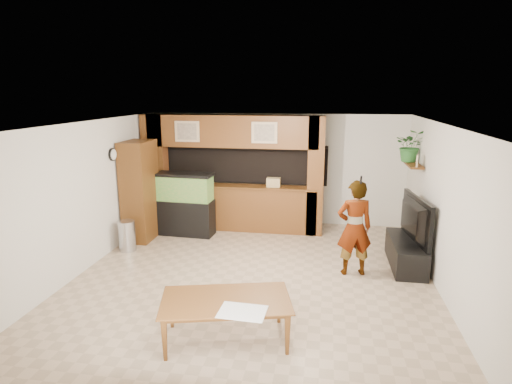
% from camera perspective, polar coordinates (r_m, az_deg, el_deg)
% --- Properties ---
extents(floor, '(6.50, 6.50, 0.00)m').
position_cam_1_polar(floor, '(7.50, -0.32, -11.17)').
color(floor, tan).
rests_on(floor, ground).
extents(ceiling, '(6.50, 6.50, 0.00)m').
position_cam_1_polar(ceiling, '(6.84, -0.35, 9.05)').
color(ceiling, white).
rests_on(ceiling, wall_back).
extents(wall_back, '(6.00, 0.00, 6.00)m').
position_cam_1_polar(wall_back, '(10.20, 2.74, 3.10)').
color(wall_back, silver).
rests_on(wall_back, floor).
extents(wall_left, '(0.00, 6.50, 6.50)m').
position_cam_1_polar(wall_left, '(8.11, -21.73, -0.53)').
color(wall_left, silver).
rests_on(wall_left, floor).
extents(wall_right, '(0.00, 6.50, 6.50)m').
position_cam_1_polar(wall_right, '(7.21, 23.91, -2.39)').
color(wall_right, silver).
rests_on(wall_right, floor).
extents(partition, '(4.20, 0.99, 2.60)m').
position_cam_1_polar(partition, '(9.76, -3.23, 2.70)').
color(partition, brown).
rests_on(partition, floor).
extents(wall_clock, '(0.05, 0.25, 0.25)m').
position_cam_1_polar(wall_clock, '(8.84, -18.57, 4.77)').
color(wall_clock, black).
rests_on(wall_clock, wall_left).
extents(wall_shelf, '(0.25, 0.90, 0.04)m').
position_cam_1_polar(wall_shelf, '(8.95, 20.21, 3.45)').
color(wall_shelf, brown).
rests_on(wall_shelf, wall_right).
extents(pantry_cabinet, '(0.53, 0.86, 2.11)m').
position_cam_1_polar(pantry_cabinet, '(9.35, -15.23, 0.14)').
color(pantry_cabinet, brown).
rests_on(pantry_cabinet, floor).
extents(trash_can, '(0.33, 0.33, 0.61)m').
position_cam_1_polar(trash_can, '(8.90, -16.82, -5.62)').
color(trash_can, '#B2B2B7').
rests_on(trash_can, floor).
extents(aquarium, '(1.25, 0.47, 1.38)m').
position_cam_1_polar(aquarium, '(9.50, -9.44, -1.70)').
color(aquarium, black).
rests_on(aquarium, floor).
extents(tv_stand, '(0.54, 1.46, 0.49)m').
position_cam_1_polar(tv_stand, '(8.29, 19.34, -7.68)').
color(tv_stand, black).
rests_on(tv_stand, floor).
extents(television, '(0.38, 1.41, 0.80)m').
position_cam_1_polar(television, '(8.09, 19.69, -3.40)').
color(television, black).
rests_on(television, tv_stand).
extents(photo_frame, '(0.07, 0.17, 0.22)m').
position_cam_1_polar(photo_frame, '(8.61, 20.69, 3.91)').
color(photo_frame, tan).
rests_on(photo_frame, wall_shelf).
extents(potted_plant, '(0.63, 0.56, 0.65)m').
position_cam_1_polar(potted_plant, '(9.12, 19.94, 5.83)').
color(potted_plant, '#276127').
rests_on(potted_plant, wall_shelf).
extents(person, '(0.68, 0.52, 1.67)m').
position_cam_1_polar(person, '(7.50, 12.99, -4.69)').
color(person, '#A38359').
rests_on(person, floor).
extents(microphone, '(0.03, 0.09, 0.14)m').
position_cam_1_polar(microphone, '(7.13, 13.82, 1.58)').
color(microphone, black).
rests_on(microphone, person).
extents(dining_table, '(1.78, 1.27, 0.57)m').
position_cam_1_polar(dining_table, '(5.64, -3.99, -16.80)').
color(dining_table, brown).
rests_on(dining_table, floor).
extents(newspaper_a, '(0.57, 0.43, 0.01)m').
position_cam_1_polar(newspaper_a, '(5.24, -1.82, -15.66)').
color(newspaper_a, silver).
rests_on(newspaper_a, dining_table).
extents(counter_box, '(0.30, 0.20, 0.20)m').
position_cam_1_polar(counter_box, '(9.45, 2.36, 1.29)').
color(counter_box, tan).
rests_on(counter_box, partition).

